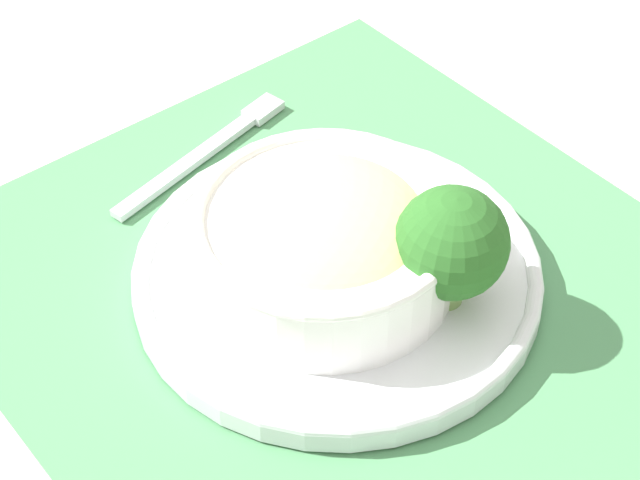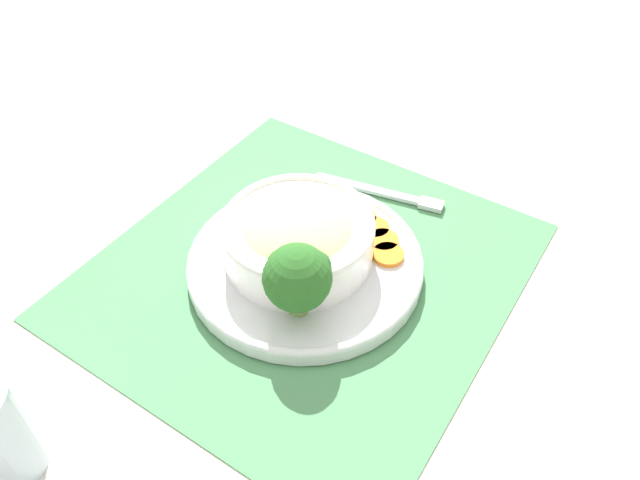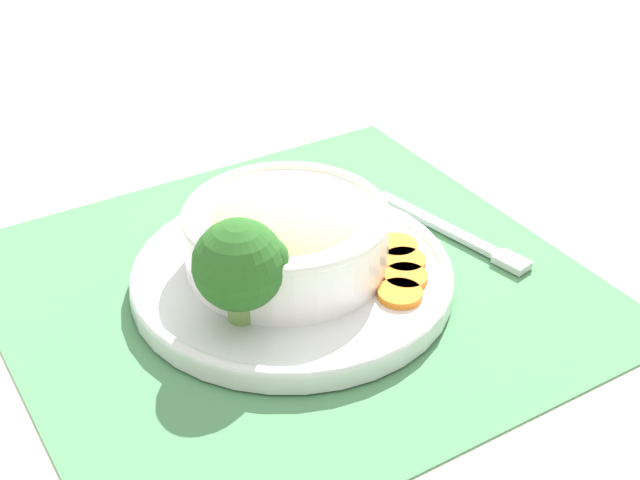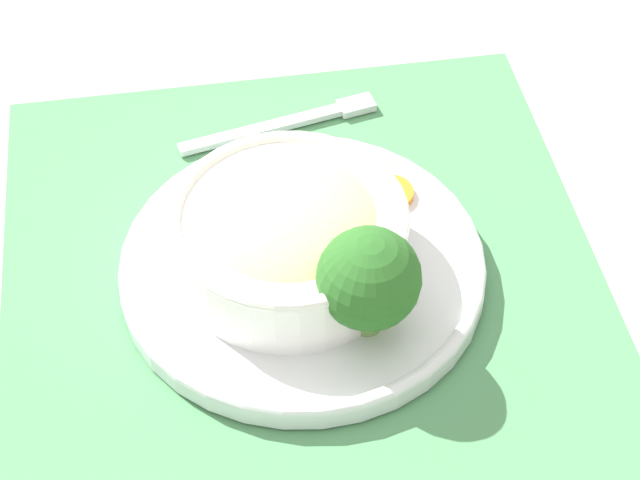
# 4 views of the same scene
# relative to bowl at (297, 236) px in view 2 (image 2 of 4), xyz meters

# --- Properties ---
(ground_plane) EXTENTS (4.00, 4.00, 0.00)m
(ground_plane) POSITION_rel_bowl_xyz_m (-0.00, 0.01, -0.05)
(ground_plane) COLOR beige
(placemat) EXTENTS (0.52, 0.49, 0.00)m
(placemat) POSITION_rel_bowl_xyz_m (-0.00, 0.01, -0.05)
(placemat) COLOR #4C8C59
(placemat) RESTS_ON ground_plane
(plate) EXTENTS (0.28, 0.28, 0.02)m
(plate) POSITION_rel_bowl_xyz_m (-0.00, 0.01, -0.04)
(plate) COLOR silver
(plate) RESTS_ON placemat
(bowl) EXTENTS (0.18, 0.18, 0.07)m
(bowl) POSITION_rel_bowl_xyz_m (0.00, 0.00, 0.00)
(bowl) COLOR white
(bowl) RESTS_ON plate
(broccoli_floret) EXTENTS (0.08, 0.08, 0.09)m
(broccoli_floret) POSITION_rel_bowl_xyz_m (0.06, 0.05, 0.02)
(broccoli_floret) COLOR #759E51
(broccoli_floret) RESTS_ON plate
(carrot_slice_near) EXTENTS (0.04, 0.04, 0.01)m
(carrot_slice_near) POSITION_rel_bowl_xyz_m (-0.06, 0.09, -0.03)
(carrot_slice_near) COLOR orange
(carrot_slice_near) RESTS_ON plate
(carrot_slice_middle) EXTENTS (0.04, 0.04, 0.01)m
(carrot_slice_middle) POSITION_rel_bowl_xyz_m (-0.08, 0.07, -0.03)
(carrot_slice_middle) COLOR orange
(carrot_slice_middle) RESTS_ON plate
(carrot_slice_far) EXTENTS (0.04, 0.04, 0.01)m
(carrot_slice_far) POSITION_rel_bowl_xyz_m (-0.09, 0.05, -0.03)
(carrot_slice_far) COLOR orange
(carrot_slice_far) RESTS_ON plate
(carrot_slice_extra) EXTENTS (0.04, 0.04, 0.01)m
(carrot_slice_extra) POSITION_rel_bowl_xyz_m (-0.10, 0.03, -0.03)
(carrot_slice_extra) COLOR orange
(carrot_slice_extra) RESTS_ON plate
(fork) EXTENTS (0.06, 0.18, 0.01)m
(fork) POSITION_rel_bowl_xyz_m (-0.18, 0.02, -0.05)
(fork) COLOR silver
(fork) RESTS_ON placemat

